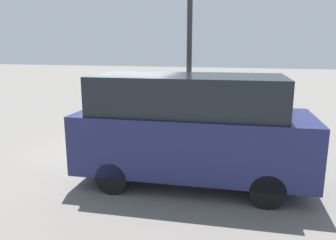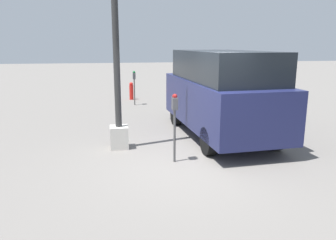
# 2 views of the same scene
# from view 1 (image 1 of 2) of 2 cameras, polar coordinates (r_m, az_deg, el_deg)

# --- Properties ---
(ground_plane) EXTENTS (80.00, 80.00, 0.00)m
(ground_plane) POSITION_cam_1_polar(r_m,az_deg,el_deg) (9.09, -7.01, -6.24)
(ground_plane) COLOR slate
(parking_meter_near) EXTENTS (0.20, 0.11, 1.51)m
(parking_meter_near) POSITION_cam_1_polar(r_m,az_deg,el_deg) (9.06, -5.40, 1.03)
(parking_meter_near) COLOR #4C4C4C
(parking_meter_near) RESTS_ON ground
(lamp_post) EXTENTS (0.44, 0.44, 6.46)m
(lamp_post) POSITION_cam_1_polar(r_m,az_deg,el_deg) (9.70, 3.67, 7.81)
(lamp_post) COLOR beige
(lamp_post) RESTS_ON ground
(parked_van) EXTENTS (4.98, 2.21, 2.35)m
(parked_van) POSITION_cam_1_polar(r_m,az_deg,el_deg) (6.99, 4.06, -1.25)
(parked_van) COLOR navy
(parked_van) RESTS_ON ground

